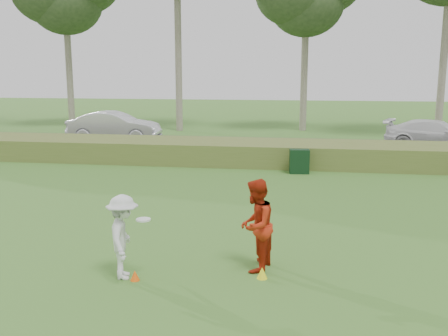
% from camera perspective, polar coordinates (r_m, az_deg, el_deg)
% --- Properties ---
extents(ground, '(120.00, 120.00, 0.00)m').
position_cam_1_polar(ground, '(9.84, -3.76, -11.88)').
color(ground, '#346822').
rests_on(ground, ground).
extents(reed_strip, '(80.00, 3.00, 0.90)m').
position_cam_1_polar(reed_strip, '(21.21, 3.42, 1.80)').
color(reed_strip, '#506327').
rests_on(reed_strip, ground).
extents(park_road, '(80.00, 6.00, 0.06)m').
position_cam_1_polar(park_road, '(26.20, 4.50, 2.61)').
color(park_road, '#2D2D2D').
rests_on(park_road, ground).
extents(player_white, '(0.95, 1.15, 1.60)m').
position_cam_1_polar(player_white, '(9.54, -11.44, -7.72)').
color(player_white, silver).
rests_on(player_white, ground).
extents(player_red, '(0.85, 1.00, 1.81)m').
position_cam_1_polar(player_red, '(9.69, 3.65, -6.55)').
color(player_red, '#AE250E').
rests_on(player_red, ground).
extents(cone_orange, '(0.18, 0.18, 0.19)m').
position_cam_1_polar(cone_orange, '(9.61, -10.16, -11.99)').
color(cone_orange, '#FF5A0D').
rests_on(cone_orange, ground).
extents(cone_yellow, '(0.20, 0.20, 0.22)m').
position_cam_1_polar(cone_yellow, '(9.57, 4.38, -11.86)').
color(cone_yellow, yellow).
rests_on(cone_yellow, ground).
extents(utility_cabinet, '(0.78, 0.53, 0.92)m').
position_cam_1_polar(utility_cabinet, '(19.19, 8.60, 0.76)').
color(utility_cabinet, black).
rests_on(utility_cabinet, ground).
extents(car_mid, '(5.04, 2.04, 1.63)m').
position_cam_1_polar(car_mid, '(27.93, -12.41, 4.65)').
color(car_mid, silver).
rests_on(car_mid, park_road).
extents(car_right, '(5.29, 3.52, 1.42)m').
position_cam_1_polar(car_right, '(26.63, 23.12, 3.51)').
color(car_right, silver).
rests_on(car_right, park_road).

